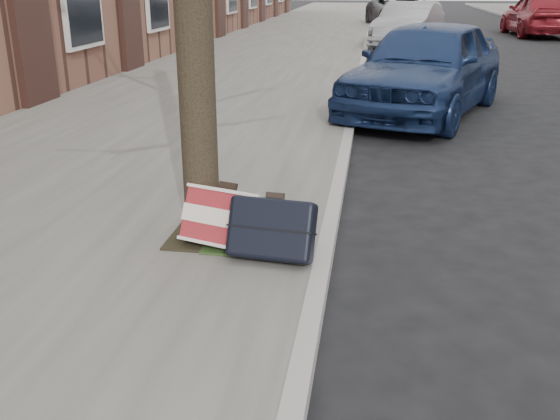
# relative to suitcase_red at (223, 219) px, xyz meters

# --- Properties ---
(ground) EXTENTS (120.00, 120.00, 0.00)m
(ground) POSITION_rel_suitcase_red_xyz_m (1.98, -0.91, -0.34)
(ground) COLOR black
(ground) RESTS_ON ground
(near_sidewalk) EXTENTS (5.00, 70.00, 0.12)m
(near_sidewalk) POSITION_rel_suitcase_red_xyz_m (-1.72, 14.09, -0.28)
(near_sidewalk) COLOR slate
(near_sidewalk) RESTS_ON ground
(dirt_patch) EXTENTS (0.85, 0.85, 0.02)m
(dirt_patch) POSITION_rel_suitcase_red_xyz_m (-0.02, 0.29, -0.21)
(dirt_patch) COLOR black
(dirt_patch) RESTS_ON near_sidewalk
(suitcase_red) EXTENTS (0.64, 0.47, 0.44)m
(suitcase_red) POSITION_rel_suitcase_red_xyz_m (0.00, 0.00, 0.00)
(suitcase_red) COLOR maroon
(suitcase_red) RESTS_ON near_sidewalk
(suitcase_navy) EXTENTS (0.63, 0.41, 0.46)m
(suitcase_navy) POSITION_rel_suitcase_red_xyz_m (0.38, -0.16, 0.01)
(suitcase_navy) COLOR black
(suitcase_navy) RESTS_ON near_sidewalk
(car_near_front) EXTENTS (3.00, 4.50, 1.42)m
(car_near_front) POSITION_rel_suitcase_red_xyz_m (1.78, 5.69, 0.37)
(car_near_front) COLOR #16264D
(car_near_front) RESTS_ON ground
(car_near_mid) EXTENTS (2.38, 4.22, 1.32)m
(car_near_mid) POSITION_rel_suitcase_red_xyz_m (1.95, 15.46, 0.32)
(car_near_mid) COLOR #95979B
(car_near_mid) RESTS_ON ground
(car_near_back) EXTENTS (3.26, 5.45, 1.42)m
(car_near_back) POSITION_rel_suitcase_red_xyz_m (2.02, 23.40, 0.37)
(car_near_back) COLOR #37373C
(car_near_back) RESTS_ON ground
(car_far_back) EXTENTS (1.98, 4.49, 1.50)m
(car_far_back) POSITION_rel_suitcase_red_xyz_m (6.67, 20.31, 0.41)
(car_far_back) COLOR maroon
(car_far_back) RESTS_ON ground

